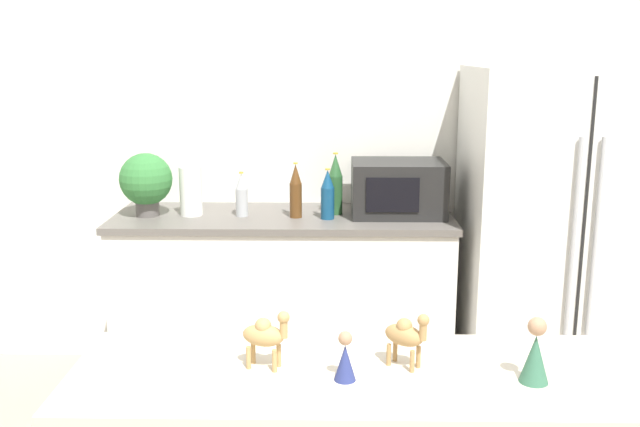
{
  "coord_description": "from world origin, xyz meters",
  "views": [
    {
      "loc": [
        -0.14,
        -1.22,
        1.78
      ],
      "look_at": [
        -0.19,
        1.41,
        1.17
      ],
      "focal_mm": 40.0,
      "sensor_mm": 36.0,
      "label": 1
    }
  ],
  "objects_px": {
    "microwave": "(398,188)",
    "camel_figurine": "(406,334)",
    "potted_plant": "(146,181)",
    "camel_figurine_second": "(265,334)",
    "refrigerator": "(557,235)",
    "back_bottle_2": "(335,185)",
    "back_bottle_0": "(242,195)",
    "paper_towel_roll": "(191,191)",
    "back_bottle_3": "(296,191)",
    "back_bottle_1": "(328,195)",
    "wise_man_figurine_crimson": "(535,355)",
    "wise_man_figurine_purple": "(345,359)"
  },
  "relations": [
    {
      "from": "refrigerator",
      "to": "back_bottle_0",
      "type": "relative_size",
      "value": 7.31
    },
    {
      "from": "camel_figurine_second",
      "to": "wise_man_figurine_crimson",
      "type": "xyz_separation_m",
      "value": [
        0.66,
        -0.07,
        -0.02
      ]
    },
    {
      "from": "refrigerator",
      "to": "back_bottle_1",
      "type": "distance_m",
      "value": 1.19
    },
    {
      "from": "back_bottle_3",
      "to": "wise_man_figurine_purple",
      "type": "height_order",
      "value": "back_bottle_3"
    },
    {
      "from": "camel_figurine",
      "to": "potted_plant",
      "type": "bearing_deg",
      "value": 121.16
    },
    {
      "from": "microwave",
      "to": "back_bottle_1",
      "type": "relative_size",
      "value": 1.84
    },
    {
      "from": "potted_plant",
      "to": "back_bottle_2",
      "type": "distance_m",
      "value": 0.98
    },
    {
      "from": "potted_plant",
      "to": "camel_figurine_second",
      "type": "distance_m",
      "value": 2.06
    },
    {
      "from": "refrigerator",
      "to": "paper_towel_roll",
      "type": "height_order",
      "value": "refrigerator"
    },
    {
      "from": "back_bottle_3",
      "to": "camel_figurine",
      "type": "distance_m",
      "value": 1.91
    },
    {
      "from": "back_bottle_0",
      "to": "microwave",
      "type": "bearing_deg",
      "value": 3.65
    },
    {
      "from": "wise_man_figurine_purple",
      "to": "camel_figurine_second",
      "type": "bearing_deg",
      "value": 161.91
    },
    {
      "from": "refrigerator",
      "to": "wise_man_figurine_crimson",
      "type": "relative_size",
      "value": 10.16
    },
    {
      "from": "potted_plant",
      "to": "wise_man_figurine_purple",
      "type": "height_order",
      "value": "potted_plant"
    },
    {
      "from": "paper_towel_roll",
      "to": "back_bottle_3",
      "type": "distance_m",
      "value": 0.55
    },
    {
      "from": "camel_figurine",
      "to": "wise_man_figurine_crimson",
      "type": "relative_size",
      "value": 0.92
    },
    {
      "from": "potted_plant",
      "to": "wise_man_figurine_crimson",
      "type": "distance_m",
      "value": 2.45
    },
    {
      "from": "potted_plant",
      "to": "camel_figurine",
      "type": "distance_m",
      "value": 2.22
    },
    {
      "from": "refrigerator",
      "to": "back_bottle_1",
      "type": "relative_size",
      "value": 6.51
    },
    {
      "from": "refrigerator",
      "to": "back_bottle_1",
      "type": "xyz_separation_m",
      "value": [
        -1.17,
        -0.0,
        0.21
      ]
    },
    {
      "from": "refrigerator",
      "to": "potted_plant",
      "type": "height_order",
      "value": "refrigerator"
    },
    {
      "from": "potted_plant",
      "to": "camel_figurine_second",
      "type": "xyz_separation_m",
      "value": [
        0.79,
        -1.91,
        -0.04
      ]
    },
    {
      "from": "potted_plant",
      "to": "back_bottle_1",
      "type": "distance_m",
      "value": 0.94
    },
    {
      "from": "potted_plant",
      "to": "wise_man_figurine_crimson",
      "type": "height_order",
      "value": "potted_plant"
    },
    {
      "from": "paper_towel_roll",
      "to": "microwave",
      "type": "distance_m",
      "value": 1.08
    },
    {
      "from": "potted_plant",
      "to": "back_bottle_0",
      "type": "height_order",
      "value": "potted_plant"
    },
    {
      "from": "camel_figurine_second",
      "to": "wise_man_figurine_purple",
      "type": "height_order",
      "value": "camel_figurine_second"
    },
    {
      "from": "refrigerator",
      "to": "paper_towel_roll",
      "type": "relative_size",
      "value": 6.64
    },
    {
      "from": "microwave",
      "to": "camel_figurine_second",
      "type": "height_order",
      "value": "microwave"
    },
    {
      "from": "microwave",
      "to": "camel_figurine",
      "type": "bearing_deg",
      "value": -94.55
    },
    {
      "from": "refrigerator",
      "to": "back_bottle_2",
      "type": "height_order",
      "value": "refrigerator"
    },
    {
      "from": "potted_plant",
      "to": "back_bottle_1",
      "type": "bearing_deg",
      "value": -3.31
    },
    {
      "from": "back_bottle_0",
      "to": "back_bottle_2",
      "type": "relative_size",
      "value": 0.72
    },
    {
      "from": "paper_towel_roll",
      "to": "back_bottle_0",
      "type": "xyz_separation_m",
      "value": [
        0.27,
        -0.02,
        -0.02
      ]
    },
    {
      "from": "wise_man_figurine_crimson",
      "to": "paper_towel_roll",
      "type": "bearing_deg",
      "value": 121.61
    },
    {
      "from": "back_bottle_2",
      "to": "wise_man_figurine_purple",
      "type": "relative_size",
      "value": 2.56
    },
    {
      "from": "microwave",
      "to": "camel_figurine",
      "type": "distance_m",
      "value": 1.95
    },
    {
      "from": "microwave",
      "to": "refrigerator",
      "type": "bearing_deg",
      "value": -7.31
    },
    {
      "from": "potted_plant",
      "to": "back_bottle_0",
      "type": "bearing_deg",
      "value": 0.09
    },
    {
      "from": "back_bottle_0",
      "to": "camel_figurine",
      "type": "height_order",
      "value": "back_bottle_0"
    },
    {
      "from": "potted_plant",
      "to": "camel_figurine",
      "type": "relative_size",
      "value": 2.13
    },
    {
      "from": "wise_man_figurine_purple",
      "to": "back_bottle_1",
      "type": "bearing_deg",
      "value": 91.65
    },
    {
      "from": "camel_figurine",
      "to": "back_bottle_3",
      "type": "bearing_deg",
      "value": 101.29
    },
    {
      "from": "refrigerator",
      "to": "potted_plant",
      "type": "distance_m",
      "value": 2.13
    },
    {
      "from": "microwave",
      "to": "camel_figurine",
      "type": "relative_size",
      "value": 3.12
    },
    {
      "from": "microwave",
      "to": "camel_figurine",
      "type": "height_order",
      "value": "microwave"
    },
    {
      "from": "back_bottle_2",
      "to": "camel_figurine",
      "type": "distance_m",
      "value": 1.96
    },
    {
      "from": "paper_towel_roll",
      "to": "back_bottle_0",
      "type": "bearing_deg",
      "value": -3.51
    },
    {
      "from": "camel_figurine_second",
      "to": "camel_figurine",
      "type": "bearing_deg",
      "value": 1.78
    },
    {
      "from": "camel_figurine",
      "to": "microwave",
      "type": "bearing_deg",
      "value": 85.45
    }
  ]
}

